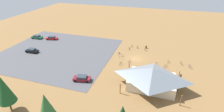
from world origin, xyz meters
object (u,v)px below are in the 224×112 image
object	(u,v)px
bicycle_yellow_trailside	(132,46)
car_green_second_row	(37,37)
bicycle_white_yard_left	(121,55)
bicycle_purple_near_porch	(165,66)
car_black_by_curb	(32,50)
bicycle_orange_yard_center	(145,50)
bicycle_silver_mid_cluster	(181,63)
bicycle_black_edge_south	(168,61)
bicycle_blue_yard_front	(137,47)
visitor_near_lot	(181,77)
pine_east	(47,109)
bicycle_purple_front_row	(190,67)
car_red_far_end	(52,38)
bicycle_red_yard_right	(129,61)
trash_bin	(146,47)
bicycle_teal_edge_north	(129,49)
pine_midwest	(4,90)
car_maroon_back_corner	(82,78)
bike_pavilion	(152,76)
bicycle_green_by_bin	(120,63)
bicycle_white_back_row	(157,64)
lot_sign	(119,55)

from	to	relation	value
bicycle_yellow_trailside	car_green_second_row	world-z (taller)	car_green_second_row
bicycle_white_yard_left	bicycle_purple_near_porch	world-z (taller)	bicycle_white_yard_left
car_black_by_curb	bicycle_orange_yard_center	bearing A→B (deg)	-160.48
bicycle_purple_near_porch	bicycle_silver_mid_cluster	bearing A→B (deg)	-145.69
bicycle_black_edge_south	bicycle_blue_yard_front	world-z (taller)	bicycle_black_edge_south
bicycle_blue_yard_front	bicycle_purple_near_porch	distance (m)	14.83
car_green_second_row	visitor_near_lot	world-z (taller)	visitor_near_lot
car_green_second_row	bicycle_orange_yard_center	bearing A→B (deg)	-177.85
pine_east	visitor_near_lot	distance (m)	32.82
bicycle_purple_front_row	car_red_far_end	world-z (taller)	car_red_far_end
bicycle_orange_yard_center	bicycle_red_yard_right	xyz separation A→B (m)	(3.56, 9.98, -0.01)
trash_bin	car_green_second_row	size ratio (longest dim) A/B	0.20
bicycle_silver_mid_cluster	visitor_near_lot	bearing A→B (deg)	85.74
bicycle_teal_edge_north	bicycle_yellow_trailside	xyz separation A→B (m)	(-0.35, -2.45, -0.03)
pine_midwest	bicycle_teal_edge_north	xyz separation A→B (m)	(-16.81, -35.73, -4.82)
pine_midwest	car_maroon_back_corner	distance (m)	16.98
trash_bin	car_black_by_curb	xyz separation A→B (m)	(36.91, 15.32, 0.31)
bike_pavilion	bicycle_silver_mid_cluster	xyz separation A→B (m)	(-7.61, -13.53, -2.55)
bicycle_silver_mid_cluster	car_maroon_back_corner	bearing A→B (deg)	33.55
bicycle_teal_edge_north	bicycle_silver_mid_cluster	xyz separation A→B (m)	(-17.11, 5.77, -0.02)
car_red_far_end	trash_bin	bearing A→B (deg)	-175.47
trash_bin	bicycle_purple_near_porch	size ratio (longest dim) A/B	0.58
bicycle_green_by_bin	car_red_far_end	bearing A→B (deg)	-19.45
bicycle_green_by_bin	pine_east	bearing A→B (deg)	79.14
pine_midwest	visitor_near_lot	size ratio (longest dim) A/B	4.51
bicycle_white_back_row	bicycle_green_by_bin	world-z (taller)	same
pine_east	bicycle_blue_yard_front	world-z (taller)	pine_east
pine_east	bicycle_yellow_trailside	xyz separation A→B (m)	(-5.82, -40.50, -5.48)
pine_east	bicycle_purple_front_row	world-z (taller)	pine_east
trash_bin	bicycle_silver_mid_cluster	xyz separation A→B (m)	(-11.58, 8.78, -0.07)
bicycle_orange_yard_center	visitor_near_lot	size ratio (longest dim) A/B	0.83
pine_midwest	bicycle_black_edge_south	xyz separation A→B (m)	(-30.15, -30.10, -4.83)
bicycle_silver_mid_cluster	bicycle_purple_near_porch	size ratio (longest dim) A/B	1.12
bicycle_purple_front_row	car_black_by_curb	xyz separation A→B (m)	(50.82, 5.29, 0.37)
pine_east	bicycle_orange_yard_center	world-z (taller)	pine_east
lot_sign	bicycle_white_yard_left	bearing A→B (deg)	-97.85
lot_sign	bicycle_yellow_trailside	xyz separation A→B (m)	(-2.03, -10.02, -1.04)
pine_midwest	bicycle_white_yard_left	distance (m)	33.72
bicycle_purple_front_row	visitor_near_lot	xyz separation A→B (m)	(2.95, 7.13, 0.56)
pine_midwest	bicycle_white_yard_left	world-z (taller)	pine_midwest
bicycle_silver_mid_cluster	bicycle_orange_yard_center	bearing A→B (deg)	-29.58
bicycle_white_yard_left	bicycle_red_yard_right	bearing A→B (deg)	138.19
trash_bin	bicycle_yellow_trailside	distance (m)	5.21
bicycle_purple_front_row	bicycle_green_by_bin	size ratio (longest dim) A/B	0.87
bicycle_orange_yard_center	bicycle_purple_near_porch	size ratio (longest dim) A/B	0.97
bicycle_blue_yard_front	car_red_far_end	xyz separation A→B (m)	(34.66, 2.03, 0.37)
bicycle_yellow_trailside	bicycle_white_yard_left	size ratio (longest dim) A/B	0.97
bicycle_red_yard_right	car_red_far_end	xyz separation A→B (m)	(34.13, -9.23, 0.36)
bicycle_white_back_row	bicycle_teal_edge_north	size ratio (longest dim) A/B	0.90
lot_sign	bicycle_teal_edge_north	bearing A→B (deg)	-102.53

